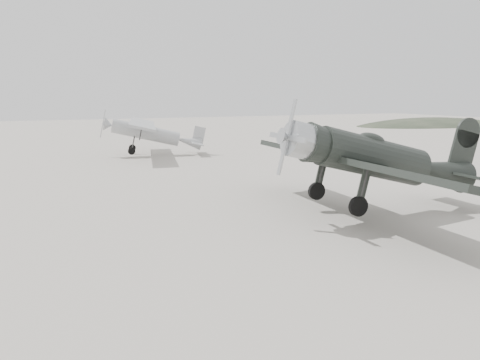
{
  "coord_description": "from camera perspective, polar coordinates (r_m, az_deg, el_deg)",
  "views": [
    {
      "loc": [
        -6.94,
        -13.1,
        4.5
      ],
      "look_at": [
        0.01,
        1.92,
        1.5
      ],
      "focal_mm": 35.0,
      "sensor_mm": 36.0,
      "label": 1
    }
  ],
  "objects": [
    {
      "name": "highwing_monoplane",
      "position": [
        36.16,
        -10.91,
        5.97
      ],
      "size": [
        7.7,
        10.75,
        3.04
      ],
      "rotation": [
        0.0,
        0.23,
        -0.23
      ],
      "color": "#A8AAAD",
      "rests_on": "ground"
    },
    {
      "name": "ground",
      "position": [
        15.49,
        2.96,
        -6.63
      ],
      "size": [
        160.0,
        160.0,
        0.0
      ],
      "primitive_type": "plane",
      "color": "#B1A89D",
      "rests_on": "ground"
    },
    {
      "name": "hill_northeast",
      "position": [
        77.99,
        22.26,
        6.21
      ],
      "size": [
        32.0,
        16.0,
        5.2
      ],
      "primitive_type": "ellipsoid",
      "color": "#2D3627",
      "rests_on": "ground"
    },
    {
      "name": "lowwing_monoplane",
      "position": [
        18.38,
        16.75,
        2.37
      ],
      "size": [
        8.86,
        12.36,
        3.99
      ],
      "rotation": [
        0.0,
        0.24,
        -0.06
      ],
      "color": "black",
      "rests_on": "ground"
    }
  ]
}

